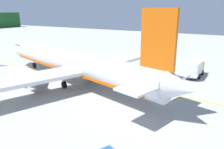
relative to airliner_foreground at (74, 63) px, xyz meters
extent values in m
cylinder|color=silver|center=(0.14, 0.55, 0.11)|extent=(12.43, 35.84, 3.80)
cone|color=silver|center=(4.80, 19.18, 0.11)|extent=(4.08, 3.21, 3.61)
cone|color=silver|center=(-4.62, -18.46, 0.51)|extent=(3.91, 3.89, 3.23)
cube|color=#192333|center=(4.27, 17.04, 0.96)|extent=(3.72, 3.11, 0.60)
cube|color=silver|center=(-9.21, 0.83, -0.56)|extent=(16.68, 10.00, 0.50)
cylinder|color=slate|center=(-6.12, 1.91, -1.76)|extent=(2.91, 3.64, 2.20)
cube|color=silver|center=(8.52, -3.61, -0.56)|extent=(16.52, 7.00, 0.50)
cylinder|color=slate|center=(6.30, -1.20, -1.76)|extent=(2.91, 3.64, 2.20)
cube|color=#D8590C|center=(-3.87, -15.45, 5.26)|extent=(1.42, 4.36, 6.50)
cube|color=silver|center=(-3.87, -15.45, 0.51)|extent=(10.87, 5.63, 0.24)
cube|color=#D8590C|center=(0.14, 0.55, -0.94)|extent=(11.37, 32.31, 0.36)
cylinder|color=black|center=(3.46, 13.82, -2.84)|extent=(0.61, 1.15, 1.10)
cylinder|color=gray|center=(3.46, 13.82, -2.04)|extent=(0.20, 0.20, 0.50)
cylinder|color=black|center=(-2.75, -0.27, -2.84)|extent=(0.61, 1.15, 1.10)
cylinder|color=gray|center=(-2.75, -0.27, -2.04)|extent=(0.20, 0.20, 0.50)
cylinder|color=black|center=(2.30, -1.54, -2.84)|extent=(0.61, 1.15, 1.10)
cylinder|color=gray|center=(2.30, -1.54, -2.04)|extent=(0.20, 0.20, 0.50)
cube|color=yellow|center=(16.59, -16.08, -1.89)|extent=(1.81, 2.21, 1.80)
cube|color=#192333|center=(17.44, -16.08, -1.53)|extent=(0.09, 1.85, 0.94)
cube|color=white|center=(13.41, -16.06, -1.63)|extent=(4.57, 2.22, 2.33)
cube|color=#262628|center=(14.31, -16.06, -2.87)|extent=(6.37, 1.57, 0.16)
cylinder|color=black|center=(16.29, -14.97, -2.94)|extent=(0.90, 0.28, 0.90)
cylinder|color=black|center=(16.28, -17.17, -2.94)|extent=(0.90, 0.28, 0.90)
cylinder|color=black|center=(13.41, -14.96, -2.94)|extent=(0.90, 0.28, 0.90)
cylinder|color=black|center=(13.40, -17.16, -2.94)|extent=(0.90, 0.28, 0.90)
cylinder|color=#191E33|center=(-5.83, 4.72, -2.95)|extent=(0.14, 0.14, 0.88)
cylinder|color=#191E33|center=(-5.98, 4.83, -2.95)|extent=(0.14, 0.14, 0.88)
cube|color=#CCE519|center=(-5.91, 4.78, -2.18)|extent=(0.49, 0.43, 0.66)
cube|color=silver|center=(-5.91, 4.78, -2.15)|extent=(0.50, 0.44, 0.06)
sphere|color=tan|center=(-5.91, 4.78, -1.73)|extent=(0.24, 0.24, 0.24)
cylinder|color=#CCE519|center=(-5.68, 4.62, -2.15)|extent=(0.09, 0.09, 0.63)
cylinder|color=#CCE519|center=(-6.13, 4.93, -2.15)|extent=(0.09, 0.09, 0.63)
cube|color=yellow|center=(2.83, -4.45, -3.39)|extent=(0.30, 60.00, 0.01)
camera|label=1|loc=(-27.17, -23.88, 8.32)|focal=36.22mm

